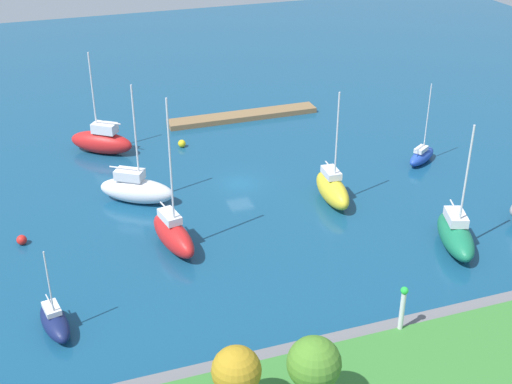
{
  "coord_description": "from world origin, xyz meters",
  "views": [
    {
      "loc": [
        19.34,
        60.7,
        32.34
      ],
      "look_at": [
        0.0,
        5.1,
        1.5
      ],
      "focal_mm": 48.06,
      "sensor_mm": 36.0,
      "label": 1
    }
  ],
  "objects_px": {
    "sailboat_blue_center_basin": "(422,156)",
    "sailboat_red_along_channel": "(102,141)",
    "park_tree_center": "(236,371)",
    "park_tree_midwest": "(314,363)",
    "sailboat_green_east_end": "(456,234)",
    "mooring_buoy_red": "(22,240)",
    "mooring_buoy_yellow": "(182,144)",
    "sailboat_yellow_by_breakwater": "(332,189)",
    "harbor_beacon": "(403,306)",
    "sailboat_white_outer_mooring": "(136,189)",
    "sailboat_navy_west_end": "(55,321)",
    "pier_dock": "(243,116)",
    "sailboat_red_inner_mooring": "(173,234)"
  },
  "relations": [
    {
      "from": "sailboat_red_inner_mooring",
      "to": "sailboat_navy_west_end",
      "type": "distance_m",
      "value": 13.61
    },
    {
      "from": "sailboat_navy_west_end",
      "to": "pier_dock",
      "type": "bearing_deg",
      "value": 133.05
    },
    {
      "from": "park_tree_center",
      "to": "sailboat_red_along_channel",
      "type": "distance_m",
      "value": 44.31
    },
    {
      "from": "sailboat_white_outer_mooring",
      "to": "mooring_buoy_yellow",
      "type": "relative_size",
      "value": 13.61
    },
    {
      "from": "pier_dock",
      "to": "sailboat_navy_west_end",
      "type": "xyz_separation_m",
      "value": [
        26.19,
        35.71,
        0.53
      ]
    },
    {
      "from": "mooring_buoy_red",
      "to": "mooring_buoy_yellow",
      "type": "bearing_deg",
      "value": -138.88
    },
    {
      "from": "sailboat_green_east_end",
      "to": "mooring_buoy_red",
      "type": "distance_m",
      "value": 38.24
    },
    {
      "from": "harbor_beacon",
      "to": "sailboat_red_along_channel",
      "type": "relative_size",
      "value": 0.32
    },
    {
      "from": "mooring_buoy_red",
      "to": "mooring_buoy_yellow",
      "type": "height_order",
      "value": "mooring_buoy_red"
    },
    {
      "from": "sailboat_yellow_by_breakwater",
      "to": "park_tree_center",
      "type": "bearing_deg",
      "value": -31.81
    },
    {
      "from": "pier_dock",
      "to": "park_tree_midwest",
      "type": "distance_m",
      "value": 51.71
    },
    {
      "from": "sailboat_red_along_channel",
      "to": "mooring_buoy_yellow",
      "type": "height_order",
      "value": "sailboat_red_along_channel"
    },
    {
      "from": "park_tree_midwest",
      "to": "sailboat_red_inner_mooring",
      "type": "xyz_separation_m",
      "value": [
        3.37,
        -22.66,
        -3.41
      ]
    },
    {
      "from": "park_tree_center",
      "to": "park_tree_midwest",
      "type": "height_order",
      "value": "park_tree_midwest"
    },
    {
      "from": "park_tree_center",
      "to": "sailboat_green_east_end",
      "type": "xyz_separation_m",
      "value": [
        -24.41,
        -13.55,
        -3.31
      ]
    },
    {
      "from": "park_tree_center",
      "to": "sailboat_blue_center_basin",
      "type": "bearing_deg",
      "value": -136.1
    },
    {
      "from": "pier_dock",
      "to": "sailboat_red_inner_mooring",
      "type": "height_order",
      "value": "sailboat_red_inner_mooring"
    },
    {
      "from": "pier_dock",
      "to": "mooring_buoy_yellow",
      "type": "height_order",
      "value": "mooring_buoy_yellow"
    },
    {
      "from": "pier_dock",
      "to": "park_tree_midwest",
      "type": "xyz_separation_m",
      "value": [
        12.04,
        50.08,
        4.5
      ]
    },
    {
      "from": "park_tree_center",
      "to": "mooring_buoy_red",
      "type": "bearing_deg",
      "value": -66.5
    },
    {
      "from": "park_tree_midwest",
      "to": "sailboat_blue_center_basin",
      "type": "bearing_deg",
      "value": -130.64
    },
    {
      "from": "pier_dock",
      "to": "harbor_beacon",
      "type": "bearing_deg",
      "value": 86.09
    },
    {
      "from": "sailboat_red_inner_mooring",
      "to": "sailboat_blue_center_basin",
      "type": "relative_size",
      "value": 1.55
    },
    {
      "from": "sailboat_green_east_end",
      "to": "pier_dock",
      "type": "bearing_deg",
      "value": -148.69
    },
    {
      "from": "sailboat_yellow_by_breakwater",
      "to": "park_tree_midwest",
      "type": "bearing_deg",
      "value": -23.41
    },
    {
      "from": "park_tree_midwest",
      "to": "sailboat_green_east_end",
      "type": "relative_size",
      "value": 0.45
    },
    {
      "from": "sailboat_white_outer_mooring",
      "to": "sailboat_green_east_end",
      "type": "distance_m",
      "value": 30.43
    },
    {
      "from": "sailboat_green_east_end",
      "to": "sailboat_red_along_channel",
      "type": "height_order",
      "value": "sailboat_green_east_end"
    },
    {
      "from": "harbor_beacon",
      "to": "park_tree_center",
      "type": "bearing_deg",
      "value": 16.31
    },
    {
      "from": "sailboat_red_along_channel",
      "to": "sailboat_green_east_end",
      "type": "bearing_deg",
      "value": 166.81
    },
    {
      "from": "sailboat_navy_west_end",
      "to": "sailboat_red_along_channel",
      "type": "xyz_separation_m",
      "value": [
        -7.72,
        -30.88,
        0.6
      ]
    },
    {
      "from": "harbor_beacon",
      "to": "sailboat_navy_west_end",
      "type": "relative_size",
      "value": 0.53
    },
    {
      "from": "sailboat_red_inner_mooring",
      "to": "sailboat_yellow_by_breakwater",
      "type": "height_order",
      "value": "sailboat_red_inner_mooring"
    },
    {
      "from": "park_tree_center",
      "to": "sailboat_blue_center_basin",
      "type": "distance_m",
      "value": 43.11
    },
    {
      "from": "park_tree_midwest",
      "to": "sailboat_green_east_end",
      "type": "height_order",
      "value": "sailboat_green_east_end"
    },
    {
      "from": "park_tree_center",
      "to": "sailboat_yellow_by_breakwater",
      "type": "distance_m",
      "value": 30.64
    },
    {
      "from": "sailboat_white_outer_mooring",
      "to": "sailboat_navy_west_end",
      "type": "bearing_deg",
      "value": -84.19
    },
    {
      "from": "harbor_beacon",
      "to": "mooring_buoy_yellow",
      "type": "relative_size",
      "value": 4.19
    },
    {
      "from": "park_tree_midwest",
      "to": "sailboat_blue_center_basin",
      "type": "xyz_separation_m",
      "value": [
        -26.51,
        -30.88,
        -3.97
      ]
    },
    {
      "from": "park_tree_center",
      "to": "sailboat_navy_west_end",
      "type": "distance_m",
      "value": 16.86
    },
    {
      "from": "park_tree_center",
      "to": "sailboat_blue_center_basin",
      "type": "relative_size",
      "value": 0.54
    },
    {
      "from": "sailboat_green_east_end",
      "to": "sailboat_red_inner_mooring",
      "type": "bearing_deg",
      "value": -90.23
    },
    {
      "from": "pier_dock",
      "to": "sailboat_green_east_end",
      "type": "distance_m",
      "value": 36.32
    },
    {
      "from": "park_tree_center",
      "to": "park_tree_midwest",
      "type": "relative_size",
      "value": 0.94
    },
    {
      "from": "sailboat_blue_center_basin",
      "to": "mooring_buoy_yellow",
      "type": "bearing_deg",
      "value": 119.03
    },
    {
      "from": "harbor_beacon",
      "to": "sailboat_yellow_by_breakwater",
      "type": "relative_size",
      "value": 0.32
    },
    {
      "from": "sailboat_blue_center_basin",
      "to": "sailboat_yellow_by_breakwater",
      "type": "bearing_deg",
      "value": 168.17
    },
    {
      "from": "sailboat_blue_center_basin",
      "to": "sailboat_red_along_channel",
      "type": "bearing_deg",
      "value": 123.73
    },
    {
      "from": "park_tree_midwest",
      "to": "sailboat_yellow_by_breakwater",
      "type": "relative_size",
      "value": 0.45
    },
    {
      "from": "sailboat_green_east_end",
      "to": "park_tree_midwest",
      "type": "bearing_deg",
      "value": -35.03
    }
  ]
}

